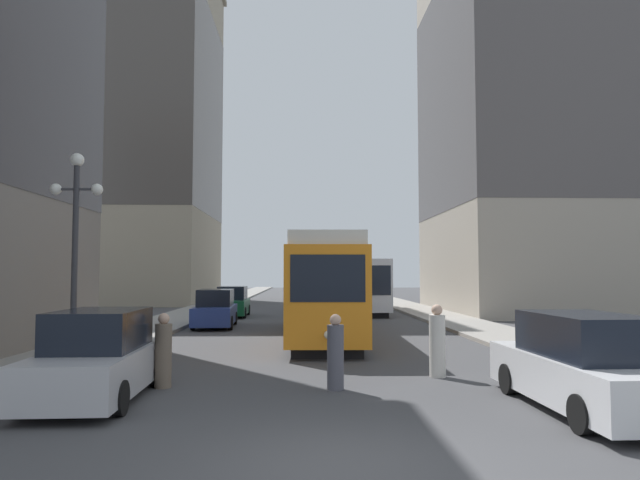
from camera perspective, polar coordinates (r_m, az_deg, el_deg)
ground_plane at (r=8.18m, az=2.38°, el=-21.72°), size 200.00×200.00×0.00m
sidewalk_left at (r=48.32m, az=-10.26°, el=-6.33°), size 3.07×120.00×0.15m
sidewalk_right at (r=48.50m, az=7.86°, el=-6.35°), size 3.07×120.00×0.15m
streetcar at (r=23.38m, az=0.42°, el=-4.58°), size 2.93×13.53×3.89m
transit_bus at (r=38.65m, az=4.29°, el=-4.34°), size 2.91×11.99×3.45m
parked_car_left_near at (r=12.76m, az=-21.34°, el=-10.96°), size 1.99×4.52×1.82m
parked_car_left_mid at (r=34.92m, az=-8.78°, el=-6.22°), size 1.93×4.53×1.82m
parked_car_right_far at (r=12.00m, az=24.94°, el=-11.37°), size 1.96×5.00×1.82m
parked_car_left_far at (r=28.19m, az=-10.45°, el=-6.88°), size 2.05×4.74×1.82m
pedestrian_crossing_near at (r=12.91m, az=1.56°, el=-11.39°), size 0.37×0.37×1.67m
pedestrian_crossing_far at (r=14.74m, az=11.68°, el=-10.09°), size 0.40×0.40×1.80m
pedestrian_on_sidewalk at (r=13.60m, az=-15.45°, el=-10.85°), size 0.38×0.38×1.68m
lamp_post_left_near at (r=16.61m, az=-23.31°, el=1.34°), size 1.41×0.36×5.68m
building_left_midblock at (r=56.48m, az=-17.99°, el=11.21°), size 14.34×16.89×32.34m
building_right_corner at (r=43.55m, az=21.10°, el=12.35°), size 14.38×16.11×27.64m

